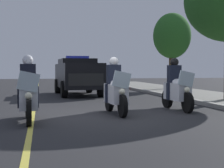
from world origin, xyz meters
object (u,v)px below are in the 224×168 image
at_px(police_motorcycle_trailing, 177,89).
at_px(cyclist_background, 112,77).
at_px(police_motorcycle_lead_right, 115,91).
at_px(police_suv, 78,75).
at_px(police_motorcycle_lead_left, 28,94).
at_px(tree_far_back, 172,36).

distance_m(police_motorcycle_trailing, cyclist_background, 11.95).
bearing_deg(police_motorcycle_lead_right, police_suv, -177.93).
height_order(police_suv, cyclist_background, police_suv).
relative_size(police_motorcycle_lead_right, police_motorcycle_trailing, 1.00).
relative_size(police_motorcycle_lead_left, police_motorcycle_lead_right, 1.00).
relative_size(police_suv, tree_far_back, 1.01).
xyz_separation_m(cyclist_background, tree_far_back, (1.46, 3.72, 2.67)).
bearing_deg(police_motorcycle_lead_left, tree_far_back, 143.63).
relative_size(police_motorcycle_lead_right, police_suv, 0.43).
height_order(police_motorcycle_lead_left, police_motorcycle_lead_right, same).
bearing_deg(cyclist_background, police_motorcycle_trailing, -1.85).
bearing_deg(tree_far_back, police_suv, -64.09).
bearing_deg(tree_far_back, police_motorcycle_trailing, -21.36).
relative_size(police_motorcycle_trailing, cyclist_background, 1.22).
relative_size(police_motorcycle_lead_left, police_motorcycle_trailing, 1.00).
bearing_deg(police_suv, cyclist_background, 148.57).
relative_size(police_motorcycle_lead_right, cyclist_background, 1.22).
bearing_deg(police_motorcycle_lead_left, police_suv, 165.74).
height_order(police_suv, tree_far_back, tree_far_back).
height_order(cyclist_background, tree_far_back, tree_far_back).
height_order(police_motorcycle_lead_left, cyclist_background, police_motorcycle_lead_left).
xyz_separation_m(police_motorcycle_trailing, police_suv, (-7.31, -2.45, 0.37)).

